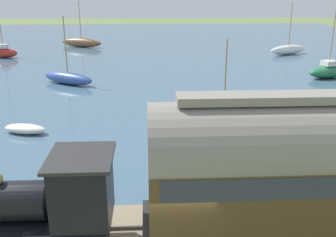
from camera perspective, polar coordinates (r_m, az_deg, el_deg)
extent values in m
cube|color=#426075|center=(53.61, -2.49, 9.92)|extent=(80.00, 80.00, 0.01)
cube|color=#4C4742|center=(13.48, -0.26, -15.41)|extent=(0.07, 54.88, 0.12)
cylinder|color=black|center=(13.36, -12.33, -13.54)|extent=(0.12, 0.94, 0.94)
cylinder|color=black|center=(13.63, -17.76, -13.36)|extent=(0.12, 0.94, 0.94)
cylinder|color=black|center=(14.01, -22.92, -13.09)|extent=(0.12, 0.94, 0.94)
cube|color=black|center=(12.78, -18.80, -13.73)|extent=(2.09, 4.62, 0.12)
cylinder|color=black|center=(12.74, -23.18, -10.98)|extent=(1.19, 2.77, 1.19)
cube|color=black|center=(11.96, -12.26, -9.89)|extent=(1.99, 1.62, 1.89)
cube|color=#282828|center=(11.53, -12.59, -5.52)|extent=(2.19, 1.86, 0.10)
cylinder|color=black|center=(13.48, 8.56, -13.43)|extent=(0.12, 0.76, 0.76)
cylinder|color=black|center=(13.30, 3.08, -13.71)|extent=(0.12, 0.76, 0.76)
cube|color=black|center=(13.30, 19.19, -13.26)|extent=(2.22, 10.07, 0.16)
cube|color=#4C381E|center=(12.71, 19.79, -8.42)|extent=(2.47, 9.67, 2.35)
cube|color=#2D333D|center=(12.54, 19.99, -6.74)|extent=(2.50, 9.06, 0.66)
cylinder|color=gray|center=(12.25, 20.38, -3.50)|extent=(2.60, 9.67, 2.60)
cube|color=gray|center=(11.82, 21.13, 2.89)|extent=(0.87, 8.06, 0.24)
ellipsoid|color=white|center=(51.83, 17.03, 9.51)|extent=(3.17, 5.42, 1.17)
cylinder|color=#9E8460|center=(51.48, 17.36, 12.96)|extent=(0.10, 0.10, 5.10)
ellipsoid|color=#B72D23|center=(51.19, -22.75, 8.76)|extent=(1.81, 3.49, 1.13)
cube|color=silver|center=(51.08, -22.86, 9.63)|extent=(0.96, 1.10, 0.45)
ellipsoid|color=brown|center=(57.47, -12.46, 10.73)|extent=(3.96, 6.37, 1.25)
cylinder|color=#9E8460|center=(57.16, -12.68, 13.83)|extent=(0.10, 0.10, 5.00)
ellipsoid|color=gray|center=(25.04, 8.10, 0.85)|extent=(3.37, 5.04, 0.88)
cylinder|color=#9E8460|center=(24.41, 8.36, 6.50)|extent=(0.10, 0.10, 4.17)
ellipsoid|color=#236B42|center=(39.39, 22.22, 6.32)|extent=(2.90, 4.39, 1.14)
cylinder|color=#9E8460|center=(38.86, 22.90, 11.73)|extent=(0.10, 0.10, 6.38)
cube|color=silver|center=(39.25, 22.36, 7.45)|extent=(1.36, 1.48, 0.45)
ellipsoid|color=#335199|center=(35.14, -14.31, 5.70)|extent=(3.84, 5.08, 1.03)
cylinder|color=#9E8460|center=(34.65, -14.69, 10.31)|extent=(0.10, 0.10, 4.68)
ellipsoid|color=silver|center=(17.69, 5.74, -7.74)|extent=(2.26, 2.21, 0.30)
ellipsoid|color=silver|center=(23.90, -20.04, -1.42)|extent=(1.59, 2.67, 0.54)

